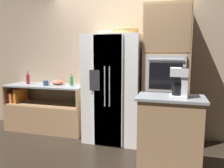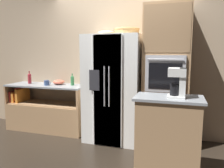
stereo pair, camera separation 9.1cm
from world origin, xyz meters
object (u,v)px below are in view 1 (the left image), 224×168
object	(u,v)px
mixing_bowl	(58,82)
fruit_bowl	(106,33)
refrigerator	(114,88)
mug	(46,83)
wall_oven	(166,77)
bottle_short	(28,78)
bottle_tall	(72,80)
coffee_maker	(181,81)
wicker_basket	(126,31)

from	to	relation	value
mixing_bowl	fruit_bowl	bearing A→B (deg)	-6.09
refrigerator	mug	bearing A→B (deg)	179.57
wall_oven	mug	bearing A→B (deg)	-178.91
bottle_short	mug	distance (m)	0.48
bottle_tall	bottle_short	xyz separation A→B (m)	(-0.92, -0.03, 0.01)
fruit_bowl	coffee_maker	xyz separation A→B (m)	(1.20, -1.00, -0.65)
wicker_basket	mixing_bowl	bearing A→B (deg)	176.23
bottle_short	coffee_maker	size ratio (longest dim) A/B	0.72
bottle_tall	coffee_maker	xyz separation A→B (m)	(1.90, -1.08, 0.19)
bottle_short	coffee_maker	bearing A→B (deg)	-20.43
refrigerator	mixing_bowl	xyz separation A→B (m)	(-1.16, 0.18, 0.04)
refrigerator	coffee_maker	bearing A→B (deg)	-41.60
fruit_bowl	bottle_tall	distance (m)	1.10
bottle_short	wall_oven	bearing A→B (deg)	-1.56
mug	bottle_short	bearing A→B (deg)	166.39
bottle_tall	coffee_maker	bearing A→B (deg)	-29.72
wall_oven	coffee_maker	bearing A→B (deg)	-78.89
wall_oven	mixing_bowl	size ratio (longest dim) A/B	10.05
wicker_basket	refrigerator	bearing A→B (deg)	-155.69
mug	wicker_basket	bearing A→B (deg)	2.98
refrigerator	mug	distance (m)	1.31
fruit_bowl	bottle_short	distance (m)	1.82
bottle_tall	wall_oven	bearing A→B (deg)	-3.51
refrigerator	wicker_basket	size ratio (longest dim) A/B	4.21
bottle_tall	mug	xyz separation A→B (m)	(-0.46, -0.15, -0.05)
refrigerator	wall_oven	distance (m)	0.88
bottle_tall	mixing_bowl	world-z (taller)	bottle_tall
mug	refrigerator	bearing A→B (deg)	-0.43
bottle_short	refrigerator	bearing A→B (deg)	-3.94
mug	mixing_bowl	size ratio (longest dim) A/B	0.59
wall_oven	mug	world-z (taller)	wall_oven
wall_oven	bottle_short	distance (m)	2.63
wicker_basket	mug	world-z (taller)	wicker_basket
mug	fruit_bowl	bearing A→B (deg)	3.00
refrigerator	wicker_basket	bearing A→B (deg)	24.31
wicker_basket	bottle_tall	size ratio (longest dim) A/B	1.92
bottle_tall	coffee_maker	world-z (taller)	coffee_maker
wicker_basket	mug	bearing A→B (deg)	-177.02
coffee_maker	refrigerator	bearing A→B (deg)	138.40
wall_oven	wicker_basket	world-z (taller)	wall_oven
refrigerator	mixing_bowl	size ratio (longest dim) A/B	8.09
wicker_basket	coffee_maker	xyz separation A→B (m)	(0.85, -1.02, -0.67)
wall_oven	mixing_bowl	distance (m)	2.02
wall_oven	wicker_basket	xyz separation A→B (m)	(-0.66, 0.04, 0.73)
mixing_bowl	bottle_tall	bearing A→B (deg)	-4.05
bottle_tall	bottle_short	size ratio (longest dim) A/B	0.90
wall_oven	wicker_basket	distance (m)	0.98
mixing_bowl	coffee_maker	size ratio (longest dim) A/B	0.65
wicker_basket	mug	distance (m)	1.76
wicker_basket	mug	xyz separation A→B (m)	(-1.51, -0.08, -0.91)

